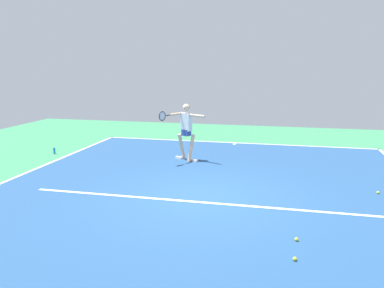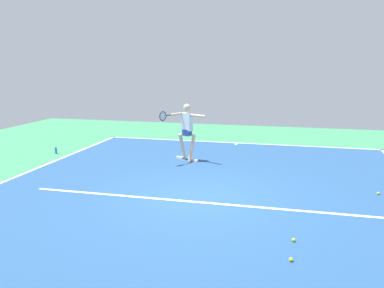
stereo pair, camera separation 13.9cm
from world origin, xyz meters
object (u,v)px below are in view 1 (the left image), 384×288
object	(u,v)px
tennis_player	(186,128)
tennis_ball_near_service_line	(296,239)
tennis_ball_by_sideline	(378,193)
water_bottle	(54,151)
tennis_ball_by_baseline	(295,259)

from	to	relation	value
tennis_player	tennis_ball_near_service_line	world-z (taller)	tennis_player
tennis_ball_by_sideline	water_bottle	bearing A→B (deg)	-11.79
tennis_player	tennis_ball_by_sideline	xyz separation A→B (m)	(-5.30, 2.21, -1.03)
tennis_player	tennis_ball_by_baseline	xyz separation A→B (m)	(-3.29, 6.05, -1.03)
tennis_player	tennis_ball_by_baseline	size ratio (longest dim) A/B	27.83
water_bottle	tennis_player	bearing A→B (deg)	-178.35
tennis_ball_by_sideline	tennis_ball_near_service_line	size ratio (longest dim) A/B	1.00
tennis_ball_near_service_line	water_bottle	xyz separation A→B (m)	(7.99, -5.18, 0.08)
tennis_ball_by_sideline	water_bottle	distance (m)	10.17
tennis_ball_near_service_line	tennis_player	bearing A→B (deg)	-57.89
tennis_player	tennis_ball_near_service_line	xyz separation A→B (m)	(-3.33, 5.31, -1.03)
tennis_ball_by_baseline	tennis_ball_near_service_line	bearing A→B (deg)	-93.36
tennis_player	tennis_ball_by_sideline	bearing A→B (deg)	-176.64
tennis_ball_by_sideline	tennis_ball_by_baseline	size ratio (longest dim) A/B	1.00
tennis_ball_near_service_line	water_bottle	bearing A→B (deg)	-32.95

